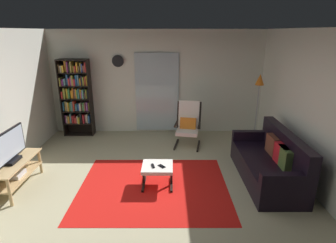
{
  "coord_description": "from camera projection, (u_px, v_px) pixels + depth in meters",
  "views": [
    {
      "loc": [
        0.29,
        -3.98,
        2.54
      ],
      "look_at": [
        0.28,
        0.63,
        1.01
      ],
      "focal_mm": 29.08,
      "sensor_mm": 36.0,
      "label": 1
    }
  ],
  "objects": [
    {
      "name": "ground_plane",
      "position": [
        151.0,
        190.0,
        4.58
      ],
      "size": [
        7.02,
        7.02,
        0.0
      ],
      "primitive_type": "plane",
      "color": "tan"
    },
    {
      "name": "wall_back",
      "position": [
        157.0,
        83.0,
        6.92
      ],
      "size": [
        5.6,
        0.06,
        2.6
      ],
      "primitive_type": "cube",
      "color": "silver",
      "rests_on": "ground"
    },
    {
      "name": "wall_right",
      "position": [
        325.0,
        117.0,
        4.16
      ],
      "size": [
        0.06,
        6.0,
        2.6
      ],
      "primitive_type": "cube",
      "color": "silver",
      "rests_on": "ground"
    },
    {
      "name": "glass_door_panel",
      "position": [
        157.0,
        93.0,
        6.93
      ],
      "size": [
        1.1,
        0.01,
        2.0
      ],
      "primitive_type": "cube",
      "color": "silver"
    },
    {
      "name": "area_rug",
      "position": [
        154.0,
        187.0,
        4.67
      ],
      "size": [
        2.52,
        2.06,
        0.01
      ],
      "primitive_type": "cube",
      "color": "red",
      "rests_on": "ground"
    },
    {
      "name": "tv_stand",
      "position": [
        14.0,
        171.0,
        4.56
      ],
      "size": [
        0.51,
        1.13,
        0.49
      ],
      "color": "tan",
      "rests_on": "ground"
    },
    {
      "name": "television",
      "position": [
        10.0,
        148.0,
        4.43
      ],
      "size": [
        0.2,
        0.9,
        0.54
      ],
      "color": "black",
      "rests_on": "tv_stand"
    },
    {
      "name": "bookshelf_near_tv",
      "position": [
        76.0,
        95.0,
        6.76
      ],
      "size": [
        0.73,
        0.3,
        1.92
      ],
      "color": "black",
      "rests_on": "ground"
    },
    {
      "name": "leather_sofa",
      "position": [
        270.0,
        163.0,
        4.82
      ],
      "size": [
        0.8,
        1.9,
        0.9
      ],
      "color": "black",
      "rests_on": "ground"
    },
    {
      "name": "lounge_armchair",
      "position": [
        189.0,
        123.0,
        6.28
      ],
      "size": [
        0.67,
        0.74,
        1.02
      ],
      "color": "black",
      "rests_on": "ground"
    },
    {
      "name": "ottoman",
      "position": [
        158.0,
        169.0,
        4.63
      ],
      "size": [
        0.53,
        0.49,
        0.38
      ],
      "color": "white",
      "rests_on": "ground"
    },
    {
      "name": "tv_remote",
      "position": [
        153.0,
        166.0,
        4.58
      ],
      "size": [
        0.07,
        0.15,
        0.02
      ],
      "primitive_type": "cube",
      "rotation": [
        0.0,
        0.0,
        0.24
      ],
      "color": "black",
      "rests_on": "ottoman"
    },
    {
      "name": "cell_phone",
      "position": [
        162.0,
        166.0,
        4.57
      ],
      "size": [
        0.14,
        0.15,
        0.01
      ],
      "primitive_type": "cube",
      "rotation": [
        0.0,
        0.0,
        0.69
      ],
      "color": "black",
      "rests_on": "ottoman"
    },
    {
      "name": "floor_lamp_by_shelf",
      "position": [
        259.0,
        89.0,
        5.92
      ],
      "size": [
        0.22,
        0.22,
        1.67
      ],
      "color": "#A5A5AD",
      "rests_on": "ground"
    },
    {
      "name": "wall_clock",
      "position": [
        118.0,
        61.0,
        6.67
      ],
      "size": [
        0.29,
        0.03,
        0.29
      ],
      "color": "silver"
    }
  ]
}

